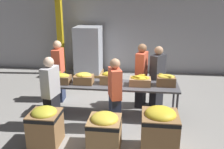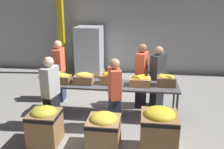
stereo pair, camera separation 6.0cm
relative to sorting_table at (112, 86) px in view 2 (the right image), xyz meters
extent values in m
plane|color=gray|center=(0.00, 0.00, -0.73)|extent=(30.00, 30.00, 0.00)
cube|color=#A8A8AD|center=(0.00, 3.73, 1.27)|extent=(16.00, 0.08, 4.00)
cube|color=#4C4C51|center=(0.00, 0.00, 0.03)|extent=(3.06, 0.73, 0.04)
cylinder|color=#38383D|center=(-1.47, -0.30, -0.36)|extent=(0.05, 0.05, 0.74)
cylinder|color=#38383D|center=(1.47, -0.30, -0.36)|extent=(0.05, 0.05, 0.74)
cylinder|color=#38383D|center=(-1.47, 0.30, -0.36)|extent=(0.05, 0.05, 0.74)
cylinder|color=#38383D|center=(1.47, 0.30, -0.36)|extent=(0.05, 0.05, 0.74)
cube|color=olive|center=(-1.19, -0.08, 0.14)|extent=(0.47, 0.31, 0.18)
ellipsoid|color=gold|center=(-1.19, -0.08, 0.24)|extent=(0.42, 0.26, 0.10)
ellipsoid|color=gold|center=(-1.13, -0.06, 0.26)|extent=(0.16, 0.10, 0.05)
ellipsoid|color=gold|center=(-1.27, 0.01, 0.28)|extent=(0.12, 0.19, 0.05)
ellipsoid|color=gold|center=(-1.27, -0.16, 0.28)|extent=(0.19, 0.18, 0.05)
cube|color=olive|center=(-0.64, -0.04, 0.15)|extent=(0.43, 0.32, 0.20)
ellipsoid|color=yellow|center=(-0.64, -0.04, 0.26)|extent=(0.36, 0.29, 0.12)
ellipsoid|color=yellow|center=(-0.64, -0.12, 0.28)|extent=(0.06, 0.16, 0.06)
ellipsoid|color=yellow|center=(-0.66, -0.04, 0.29)|extent=(0.13, 0.19, 0.04)
cube|color=#A37A4C|center=(-0.03, 0.03, 0.16)|extent=(0.47, 0.29, 0.22)
ellipsoid|color=gold|center=(-0.03, 0.03, 0.28)|extent=(0.39, 0.26, 0.12)
ellipsoid|color=gold|center=(-0.13, -0.01, 0.31)|extent=(0.16, 0.08, 0.04)
ellipsoid|color=gold|center=(-0.06, -0.01, 0.31)|extent=(0.17, 0.13, 0.04)
cube|color=tan|center=(0.65, 0.00, 0.14)|extent=(0.48, 0.33, 0.17)
ellipsoid|color=gold|center=(0.65, 0.00, 0.23)|extent=(0.42, 0.28, 0.08)
ellipsoid|color=gold|center=(0.56, -0.08, 0.27)|extent=(0.20, 0.14, 0.04)
ellipsoid|color=gold|center=(0.70, 0.02, 0.26)|extent=(0.15, 0.17, 0.04)
ellipsoid|color=gold|center=(0.68, 0.09, 0.27)|extent=(0.18, 0.10, 0.05)
ellipsoid|color=gold|center=(0.75, -0.03, 0.26)|extent=(0.15, 0.15, 0.04)
cube|color=olive|center=(1.24, 0.05, 0.15)|extent=(0.41, 0.30, 0.21)
ellipsoid|color=yellow|center=(1.24, 0.05, 0.26)|extent=(0.37, 0.26, 0.09)
ellipsoid|color=yellow|center=(1.13, 0.07, 0.29)|extent=(0.21, 0.10, 0.04)
ellipsoid|color=yellow|center=(1.16, 0.14, 0.28)|extent=(0.19, 0.18, 0.05)
ellipsoid|color=yellow|center=(1.26, -0.03, 0.30)|extent=(0.21, 0.15, 0.05)
cube|color=#2D3856|center=(-1.50, 0.72, -0.34)|extent=(0.22, 0.38, 0.78)
cube|color=#EA5B3D|center=(-1.50, 0.72, 0.37)|extent=(0.24, 0.45, 0.64)
sphere|color=#DBAD89|center=(-1.50, 0.72, 0.80)|extent=(0.22, 0.22, 0.22)
cube|color=#2D3856|center=(0.15, -0.68, -0.36)|extent=(0.30, 0.40, 0.74)
cube|color=#EA5B3D|center=(0.15, -0.68, 0.31)|extent=(0.33, 0.46, 0.61)
sphere|color=tan|center=(0.15, -0.68, 0.72)|extent=(0.21, 0.21, 0.21)
cube|color=black|center=(1.08, 0.63, -0.36)|extent=(0.37, 0.41, 0.75)
cube|color=#333338|center=(1.08, 0.63, 0.32)|extent=(0.42, 0.47, 0.62)
sphere|color=tan|center=(1.08, 0.63, 0.74)|extent=(0.21, 0.21, 0.21)
cube|color=black|center=(0.68, 0.63, -0.35)|extent=(0.29, 0.41, 0.77)
cube|color=#EA5B3D|center=(0.68, 0.63, 0.36)|extent=(0.32, 0.48, 0.64)
sphere|color=#896042|center=(0.68, 0.63, 0.79)|extent=(0.22, 0.22, 0.22)
cube|color=black|center=(-1.17, -0.76, -0.36)|extent=(0.26, 0.39, 0.75)
cube|color=#B2B2B7|center=(-1.17, -0.76, 0.32)|extent=(0.28, 0.45, 0.62)
sphere|color=beige|center=(-1.17, -0.76, 0.73)|extent=(0.21, 0.21, 0.21)
cube|color=olive|center=(-1.10, -1.36, -0.41)|extent=(0.56, 0.56, 0.65)
cube|color=black|center=(-1.10, -1.36, -0.14)|extent=(0.56, 0.56, 0.07)
ellipsoid|color=gold|center=(-1.10, -1.36, -0.08)|extent=(0.48, 0.48, 0.20)
cube|color=#A37A4C|center=(0.04, -1.36, -0.44)|extent=(0.59, 0.59, 0.59)
cube|color=black|center=(0.04, -1.36, -0.20)|extent=(0.60, 0.60, 0.07)
ellipsoid|color=yellow|center=(0.04, -1.36, -0.14)|extent=(0.50, 0.50, 0.21)
cube|color=olive|center=(1.03, -1.36, -0.36)|extent=(0.64, 0.64, 0.74)
cube|color=black|center=(1.03, -1.36, -0.05)|extent=(0.65, 0.65, 0.07)
ellipsoid|color=yellow|center=(1.03, -1.36, 0.02)|extent=(0.55, 0.55, 0.23)
cube|color=gold|center=(-2.21, 3.11, 1.27)|extent=(0.19, 0.19, 4.00)
cube|color=olive|center=(-1.20, 3.04, -0.67)|extent=(0.95, 0.95, 0.13)
cube|color=#B2B7C1|center=(-1.20, 3.04, 0.20)|extent=(0.88, 0.88, 1.61)
camera|label=1|loc=(0.67, -5.40, 1.99)|focal=40.00mm
camera|label=2|loc=(0.73, -5.39, 1.99)|focal=40.00mm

